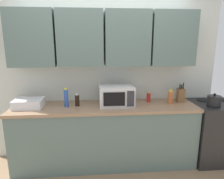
% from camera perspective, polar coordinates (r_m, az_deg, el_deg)
% --- Properties ---
extents(wall_back_with_cabinets, '(3.47, 0.38, 2.60)m').
position_cam_1_polar(wall_back_with_cabinets, '(2.96, -2.33, 9.45)').
color(wall_back_with_cabinets, silver).
rests_on(wall_back_with_cabinets, ground_plane).
extents(counter_run, '(2.60, 0.63, 0.90)m').
position_cam_1_polar(counter_run, '(3.02, -1.93, -12.69)').
color(counter_run, slate).
rests_on(counter_run, ground_plane).
extents(stove_range, '(0.76, 0.64, 0.91)m').
position_cam_1_polar(stove_range, '(3.51, 27.32, -10.46)').
color(stove_range, black).
rests_on(stove_range, ground_plane).
extents(kettle, '(0.18, 0.18, 0.18)m').
position_cam_1_polar(kettle, '(3.14, 27.03, -2.83)').
color(kettle, black).
rests_on(kettle, stove_range).
extents(microwave, '(0.48, 0.37, 0.28)m').
position_cam_1_polar(microwave, '(2.84, 1.26, -1.73)').
color(microwave, silver).
rests_on(microwave, counter_run).
extents(dish_rack, '(0.38, 0.30, 0.12)m').
position_cam_1_polar(dish_rack, '(2.98, -22.58, -3.63)').
color(dish_rack, silver).
rests_on(dish_rack, counter_run).
extents(knife_block, '(0.11, 0.13, 0.29)m').
position_cam_1_polar(knife_block, '(3.19, 18.96, -1.45)').
color(knife_block, brown).
rests_on(knife_block, counter_run).
extents(bottle_red_sauce, '(0.06, 0.06, 0.15)m').
position_cam_1_polar(bottle_red_sauce, '(3.06, 10.35, -2.20)').
color(bottle_red_sauce, red).
rests_on(bottle_red_sauce, counter_run).
extents(bottle_spice_jar, '(0.08, 0.08, 0.21)m').
position_cam_1_polar(bottle_spice_jar, '(3.04, 16.31, -2.14)').
color(bottle_spice_jar, '#BC6638').
rests_on(bottle_spice_jar, counter_run).
extents(bottle_soy_dark, '(0.06, 0.06, 0.18)m').
position_cam_1_polar(bottle_soy_dark, '(2.86, -9.87, -3.00)').
color(bottle_soy_dark, black).
rests_on(bottle_soy_dark, counter_run).
extents(bottle_blue_cleaner, '(0.06, 0.06, 0.27)m').
position_cam_1_polar(bottle_blue_cleaner, '(2.84, -12.92, -2.34)').
color(bottle_blue_cleaner, '#2D56B7').
rests_on(bottle_blue_cleaner, counter_run).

